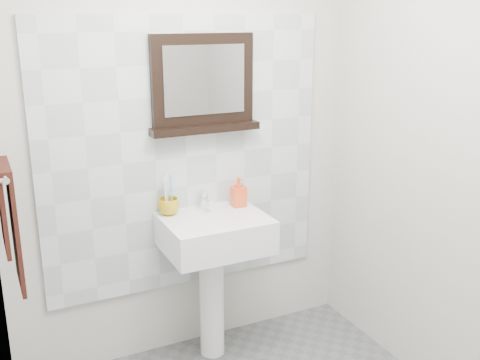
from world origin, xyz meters
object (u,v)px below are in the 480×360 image
object	(u,v)px
pedestal_sink	(214,248)
toothbrush_cup	(169,206)
framed_mirror	(203,86)
hand_towel	(9,216)
soap_dispenser	(238,192)

from	to	relation	value
pedestal_sink	toothbrush_cup	xyz separation A→B (m)	(-0.21, 0.14, 0.23)
framed_mirror	hand_towel	xyz separation A→B (m)	(-1.04, -0.36, -0.45)
soap_dispenser	framed_mirror	bearing A→B (deg)	152.92
soap_dispenser	hand_towel	world-z (taller)	hand_towel
pedestal_sink	toothbrush_cup	size ratio (longest dim) A/B	8.34
framed_mirror	soap_dispenser	bearing A→B (deg)	-27.71
pedestal_sink	soap_dispenser	xyz separation A→B (m)	(0.19, 0.10, 0.27)
framed_mirror	pedestal_sink	bearing A→B (deg)	-98.39
toothbrush_cup	framed_mirror	distance (m)	0.67
toothbrush_cup	framed_mirror	size ratio (longest dim) A/B	0.19
toothbrush_cup	hand_towel	xyz separation A→B (m)	(-0.81, -0.31, 0.18)
soap_dispenser	framed_mirror	size ratio (longest dim) A/B	0.27
pedestal_sink	framed_mirror	xyz separation A→B (m)	(0.03, 0.19, 0.86)
pedestal_sink	soap_dispenser	size ratio (longest dim) A/B	5.73
pedestal_sink	hand_towel	xyz separation A→B (m)	(-1.01, -0.18, 0.40)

